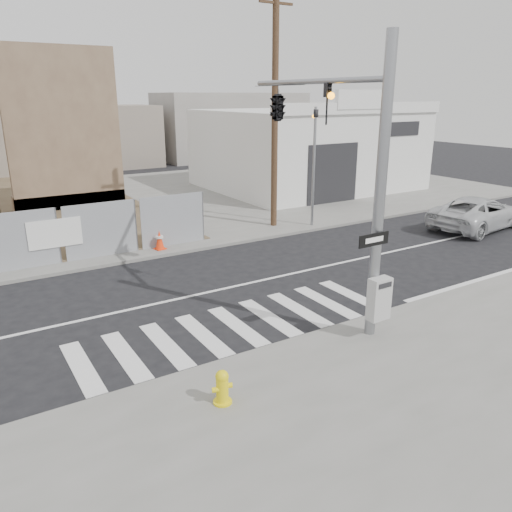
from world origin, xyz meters
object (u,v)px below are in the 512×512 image
auto_shop (307,149)px  traffic_cone_d (160,240)px  signal_pole (308,135)px  suv (478,213)px  fire_hydrant (222,387)px

auto_shop → traffic_cone_d: bearing=-148.2°
signal_pole → traffic_cone_d: size_ratio=9.28×
suv → fire_hydrant: bearing=103.1°
auto_shop → signal_pole: bearing=-127.5°
fire_hydrant → traffic_cone_d: (2.73, 10.20, 0.02)m
fire_hydrant → traffic_cone_d: size_ratio=0.93×
signal_pole → auto_shop: (11.50, 15.01, -2.25)m
signal_pole → fire_hydrant: signal_pole is taller
traffic_cone_d → fire_hydrant: bearing=-105.0°
suv → traffic_cone_d: 14.20m
signal_pole → suv: (11.76, 2.55, -4.05)m
fire_hydrant → suv: (16.29, 6.01, 0.26)m
fire_hydrant → suv: 17.37m
signal_pole → fire_hydrant: (-4.53, -3.45, -4.31)m
signal_pole → fire_hydrant: 7.15m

